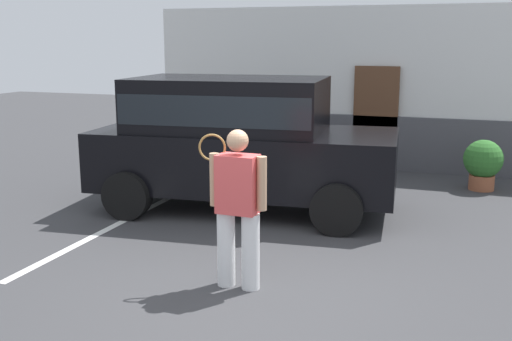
% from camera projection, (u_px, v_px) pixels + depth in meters
% --- Properties ---
extents(ground_plane, '(40.00, 40.00, 0.00)m').
position_uv_depth(ground_plane, '(238.00, 291.00, 6.45)').
color(ground_plane, '#38383A').
extents(parking_stripe_0, '(0.12, 4.40, 0.01)m').
position_uv_depth(parking_stripe_0, '(112.00, 227.00, 8.66)').
color(parking_stripe_0, silver).
rests_on(parking_stripe_0, ground_plane).
extents(house_frontage, '(8.93, 0.40, 3.29)m').
position_uv_depth(house_frontage, '(361.00, 93.00, 12.53)').
color(house_frontage, white).
rests_on(house_frontage, ground_plane).
extents(parked_suv, '(4.77, 2.54, 2.05)m').
position_uv_depth(parked_suv, '(238.00, 137.00, 9.37)').
color(parked_suv, black).
rests_on(parked_suv, ground_plane).
extents(tennis_player_man, '(0.77, 0.27, 1.71)m').
position_uv_depth(tennis_player_man, '(238.00, 206.00, 6.38)').
color(tennis_player_man, white).
rests_on(tennis_player_man, ground_plane).
extents(potted_plant_by_porch, '(0.68, 0.68, 0.90)m').
position_uv_depth(potted_plant_by_porch, '(483.00, 162.00, 10.71)').
color(potted_plant_by_porch, '#9E5638').
rests_on(potted_plant_by_porch, ground_plane).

